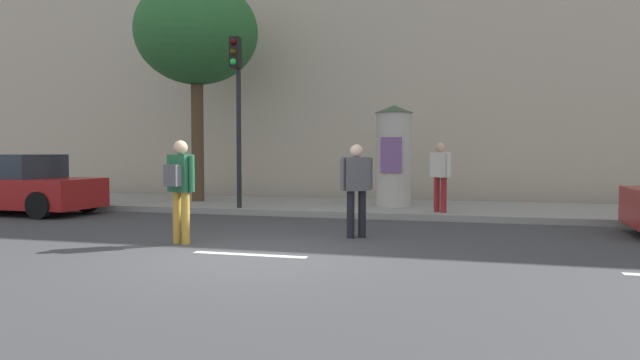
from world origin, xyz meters
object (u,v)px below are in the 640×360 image
street_tree (196,33)px  pedestrian_with_bag (440,171)px  pedestrian_in_light_jacket (356,183)px  poster_column (394,155)px  pedestrian_in_dark_shirt (180,182)px  traffic_light (237,94)px  parked_car_blue (13,185)px

street_tree → pedestrian_with_bag: bearing=-10.8°
pedestrian_in_light_jacket → poster_column: bearing=90.0°
pedestrian_in_light_jacket → pedestrian_with_bag: 3.68m
pedestrian_in_dark_shirt → pedestrian_in_light_jacket: bearing=28.3°
pedestrian_in_dark_shirt → traffic_light: bearing=101.9°
poster_column → street_tree: street_tree is taller
pedestrian_in_dark_shirt → pedestrian_in_light_jacket: (2.72, 1.47, -0.04)m
parked_car_blue → pedestrian_in_light_jacket: bearing=-10.8°
traffic_light → parked_car_blue: size_ratio=0.98×
pedestrian_with_bag → parked_car_blue: 10.61m
traffic_light → pedestrian_in_light_jacket: traffic_light is taller
poster_column → street_tree: size_ratio=0.42×
poster_column → pedestrian_in_light_jacket: 4.72m
pedestrian_in_light_jacket → parked_car_blue: pedestrian_in_light_jacket is taller
poster_column → pedestrian_with_bag: 1.81m
poster_column → pedestrian_in_dark_shirt: (-2.72, -6.16, -0.43)m
poster_column → pedestrian_in_dark_shirt: size_ratio=1.50×
poster_column → pedestrian_with_bag: bearing=-44.3°
traffic_light → pedestrian_in_light_jacket: size_ratio=2.50×
traffic_light → pedestrian_with_bag: (4.94, 0.34, -1.89)m
pedestrian_in_light_jacket → street_tree: bearing=139.7°
pedestrian_in_light_jacket → parked_car_blue: size_ratio=0.39×
street_tree → pedestrian_with_bag: 7.98m
pedestrian_with_bag → pedestrian_in_light_jacket: bearing=-110.1°
street_tree → parked_car_blue: size_ratio=1.45×
pedestrian_with_bag → street_tree: bearing=169.2°
street_tree → pedestrian_in_dark_shirt: bearing=-65.0°
pedestrian_in_dark_shirt → parked_car_blue: bearing=153.6°
poster_column → pedestrian_in_dark_shirt: 6.74m
pedestrian_in_light_jacket → traffic_light: bearing=139.7°
parked_car_blue → traffic_light: bearing=13.9°
poster_column → traffic_light: bearing=-156.8°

